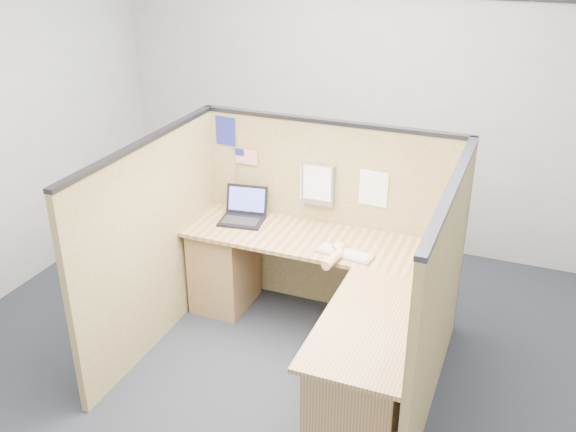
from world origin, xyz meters
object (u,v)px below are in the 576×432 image
at_px(keyboard, 345,253).
at_px(mouse, 339,249).
at_px(l_desk, 319,310).
at_px(laptop, 245,212).

xyz_separation_m(keyboard, mouse, (-0.05, 0.04, 0.01)).
relative_size(l_desk, mouse, 20.12).
height_order(keyboard, mouse, mouse).
distance_m(l_desk, laptop, 1.02).
xyz_separation_m(laptop, mouse, (0.84, -0.23, -0.04)).
height_order(laptop, mouse, laptop).
height_order(l_desk, mouse, mouse).
bearing_deg(l_desk, mouse, 80.71).
bearing_deg(mouse, laptop, 164.51).
relative_size(keyboard, mouse, 4.28).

